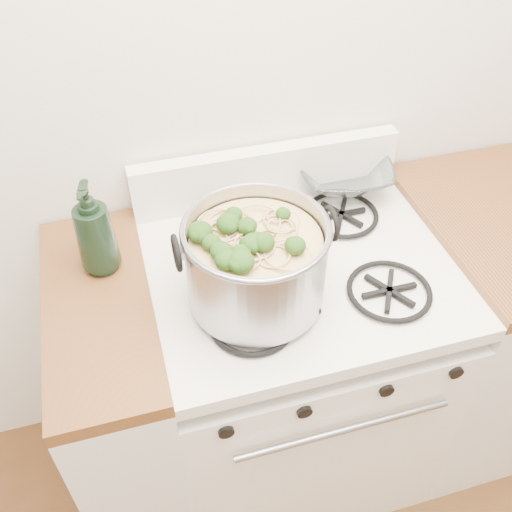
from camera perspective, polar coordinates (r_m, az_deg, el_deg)
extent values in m
plane|color=silver|center=(1.46, 0.90, 21.01)|extent=(3.60, 0.00, 3.60)
cube|color=white|center=(1.82, 3.66, -12.17)|extent=(0.76, 0.65, 0.81)
cube|color=white|center=(1.46, 4.48, -1.54)|extent=(0.76, 0.65, 0.04)
cube|color=black|center=(1.67, 7.35, -20.37)|extent=(0.58, 0.02, 0.46)
cube|color=black|center=(1.43, 4.55, -0.63)|extent=(0.60, 0.56, 0.02)
cylinder|color=black|center=(1.30, -3.10, -16.83)|extent=(0.04, 0.03, 0.04)
cylinder|color=black|center=(1.33, 4.73, -14.94)|extent=(0.04, 0.03, 0.04)
cylinder|color=black|center=(1.38, 12.75, -12.69)|extent=(0.04, 0.03, 0.04)
cylinder|color=black|center=(1.46, 19.19, -10.68)|extent=(0.04, 0.03, 0.04)
cube|color=silver|center=(1.75, -12.67, -15.02)|extent=(0.25, 0.65, 0.88)
cube|color=#4F2813|center=(1.39, -15.54, -4.95)|extent=(0.25, 0.65, 0.04)
cylinder|color=#95969E|center=(1.26, 0.00, -0.69)|extent=(0.31, 0.31, 0.21)
torus|color=#95969E|center=(1.19, 0.00, 2.76)|extent=(0.32, 0.32, 0.01)
torus|color=black|center=(1.19, -7.94, 0.30)|extent=(0.01, 0.08, 0.08)
torus|color=black|center=(1.26, 7.51, 3.23)|extent=(0.01, 0.08, 0.08)
cylinder|color=tan|center=(1.27, 0.00, -1.24)|extent=(0.29, 0.29, 0.17)
sphere|color=#214412|center=(1.20, 0.00, 2.32)|extent=(0.04, 0.04, 0.04)
sphere|color=#214412|center=(1.20, 0.00, 2.32)|extent=(0.04, 0.04, 0.04)
sphere|color=#214412|center=(1.20, 0.00, 2.32)|extent=(0.04, 0.04, 0.04)
sphere|color=#214412|center=(1.20, 0.00, 2.32)|extent=(0.04, 0.04, 0.04)
sphere|color=#214412|center=(1.20, 0.00, 2.32)|extent=(0.04, 0.04, 0.04)
sphere|color=#214412|center=(1.20, 0.00, 2.32)|extent=(0.04, 0.04, 0.04)
sphere|color=#214412|center=(1.20, 0.00, 2.32)|extent=(0.04, 0.04, 0.04)
sphere|color=#214412|center=(1.20, 0.00, 2.32)|extent=(0.04, 0.04, 0.04)
sphere|color=#214412|center=(1.20, 0.00, 2.32)|extent=(0.04, 0.04, 0.04)
sphere|color=#214412|center=(1.20, 0.00, 2.32)|extent=(0.04, 0.04, 0.04)
sphere|color=#214412|center=(1.20, 0.00, 2.32)|extent=(0.04, 0.04, 0.04)
sphere|color=#214412|center=(1.20, 0.00, 2.32)|extent=(0.04, 0.04, 0.04)
sphere|color=#214412|center=(1.20, 0.00, 2.32)|extent=(0.04, 0.04, 0.04)
sphere|color=#214412|center=(1.20, 0.00, 2.32)|extent=(0.04, 0.04, 0.04)
imported|color=white|center=(1.68, 8.73, 7.73)|extent=(0.12, 0.12, 0.03)
imported|color=black|center=(1.38, -15.93, 2.69)|extent=(0.12, 0.12, 0.25)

